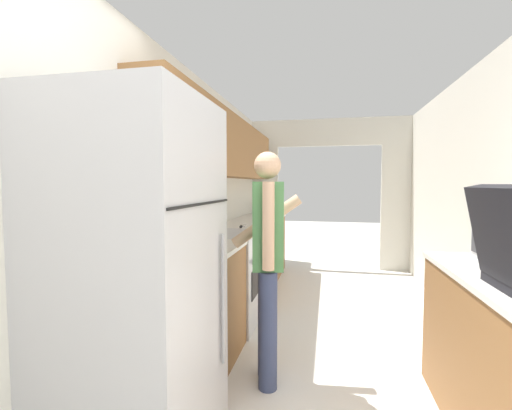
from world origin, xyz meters
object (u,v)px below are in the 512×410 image
(refrigerator, at_px, (138,282))
(range_oven, at_px, (227,278))
(person, at_px, (268,260))
(knife, at_px, (242,226))

(refrigerator, bearing_deg, range_oven, 91.65)
(refrigerator, xyz_separation_m, range_oven, (-0.05, 1.74, -0.45))
(refrigerator, distance_m, person, 0.96)
(range_oven, xyz_separation_m, person, (0.58, -0.94, 0.41))
(range_oven, distance_m, knife, 0.69)
(range_oven, xyz_separation_m, knife, (0.03, 0.52, 0.46))
(person, bearing_deg, knife, 8.15)
(refrigerator, relative_size, person, 1.12)
(refrigerator, height_order, range_oven, refrigerator)
(range_oven, relative_size, knife, 3.52)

